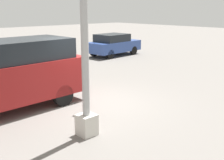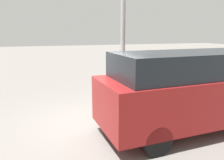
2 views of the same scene
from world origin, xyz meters
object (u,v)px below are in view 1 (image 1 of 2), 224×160
(parking_meter_near, at_px, (86,82))
(lamp_post, at_px, (84,32))
(parked_van, at_px, (4,74))
(car_distant, at_px, (113,44))

(parking_meter_near, distance_m, lamp_post, 2.39)
(lamp_post, height_order, parked_van, lamp_post)
(parking_meter_near, height_order, parked_van, parked_van)
(parking_meter_near, height_order, car_distant, car_distant)
(car_distant, bearing_deg, parked_van, -154.52)
(parking_meter_near, bearing_deg, parked_van, -53.55)
(lamp_post, xyz_separation_m, car_distant, (-9.15, -8.64, -1.86))
(lamp_post, distance_m, parked_van, 3.53)
(parking_meter_near, bearing_deg, lamp_post, 43.20)
(lamp_post, relative_size, car_distant, 1.79)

